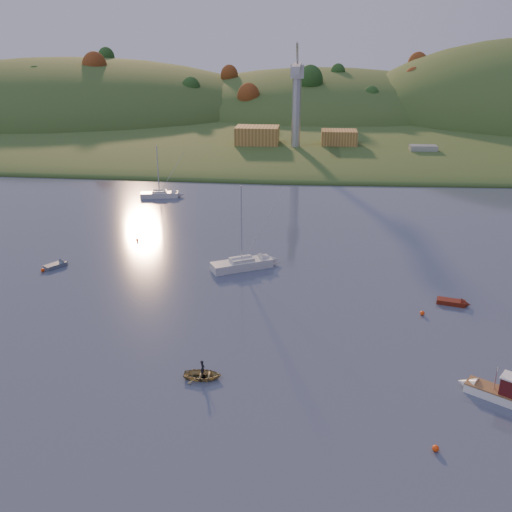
# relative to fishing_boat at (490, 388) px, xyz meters

# --- Properties ---
(far_shore) EXTENTS (620.00, 220.00, 1.50)m
(far_shore) POSITION_rel_fishing_boat_xyz_m (-21.13, 212.75, -0.73)
(far_shore) COLOR #31491D
(far_shore) RESTS_ON ground
(shore_slope) EXTENTS (640.00, 150.00, 7.00)m
(shore_slope) POSITION_rel_fishing_boat_xyz_m (-21.13, 147.75, -0.73)
(shore_slope) COLOR #31491D
(shore_slope) RESTS_ON ground
(hill_left) EXTENTS (170.00, 140.00, 44.00)m
(hill_left) POSITION_rel_fishing_boat_xyz_m (-111.13, 182.75, -0.73)
(hill_left) COLOR #31491D
(hill_left) RESTS_ON ground
(hill_center) EXTENTS (140.00, 120.00, 36.00)m
(hill_center) POSITION_rel_fishing_boat_xyz_m (-11.13, 192.75, -0.73)
(hill_center) COLOR #31491D
(hill_center) RESTS_ON ground
(hillside_trees) EXTENTS (280.00, 50.00, 32.00)m
(hillside_trees) POSITION_rel_fishing_boat_xyz_m (-21.13, 167.75, -0.73)
(hillside_trees) COLOR #1E4017
(hillside_trees) RESTS_ON ground
(wharf) EXTENTS (42.00, 16.00, 2.40)m
(wharf) POSITION_rel_fishing_boat_xyz_m (-16.13, 104.75, 0.47)
(wharf) COLOR slate
(wharf) RESTS_ON ground
(shed_west) EXTENTS (11.00, 8.00, 4.80)m
(shed_west) POSITION_rel_fishing_boat_xyz_m (-29.13, 105.75, 4.07)
(shed_west) COLOR olive
(shed_west) RESTS_ON wharf
(shed_east) EXTENTS (9.00, 7.00, 4.00)m
(shed_east) POSITION_rel_fishing_boat_xyz_m (-8.13, 106.75, 3.67)
(shed_east) COLOR olive
(shed_east) RESTS_ON wharf
(dock_crane) EXTENTS (3.20, 28.00, 20.30)m
(dock_crane) POSITION_rel_fishing_boat_xyz_m (-19.13, 101.14, 16.44)
(dock_crane) COLOR #B7B7BC
(dock_crane) RESTS_ON wharf
(fishing_boat) EXTENTS (5.20, 4.21, 3.31)m
(fishing_boat) POSITION_rel_fishing_boat_xyz_m (0.00, 0.00, 0.00)
(fishing_boat) COLOR white
(fishing_boat) RESTS_ON ground
(sailboat_near) EXTENTS (8.18, 5.90, 11.10)m
(sailboat_near) POSITION_rel_fishing_boat_xyz_m (-23.91, 26.30, -0.01)
(sailboat_near) COLOR silver
(sailboat_near) RESTS_ON ground
(sailboat_far) EXTENTS (7.33, 3.45, 9.78)m
(sailboat_far) POSITION_rel_fishing_boat_xyz_m (-43.66, 60.76, -0.07)
(sailboat_far) COLOR silver
(sailboat_far) RESTS_ON ground
(canoe) EXTENTS (3.41, 2.48, 0.69)m
(canoe) POSITION_rel_fishing_boat_xyz_m (-24.34, 0.35, -0.38)
(canoe) COLOR #998B54
(canoe) RESTS_ON ground
(paddler) EXTENTS (0.38, 0.57, 1.53)m
(paddler) POSITION_rel_fishing_boat_xyz_m (-24.34, 0.35, 0.04)
(paddler) COLOR black
(paddler) RESTS_ON ground
(red_tender) EXTENTS (3.84, 2.14, 1.24)m
(red_tender) POSITION_rel_fishing_boat_xyz_m (1.55, 17.70, -0.47)
(red_tender) COLOR #5D1A0D
(red_tender) RESTS_ON ground
(grey_dinghy) EXTENTS (2.95, 3.50, 1.26)m
(grey_dinghy) POSITION_rel_fishing_boat_xyz_m (-48.00, 25.03, -0.47)
(grey_dinghy) COLOR slate
(grey_dinghy) RESTS_ON ground
(work_vessel) EXTENTS (15.26, 5.75, 3.89)m
(work_vessel) POSITION_rel_fishing_boat_xyz_m (12.14, 100.75, 0.66)
(work_vessel) COLOR slate
(work_vessel) RESTS_ON ground
(buoy_0) EXTENTS (0.50, 0.50, 0.50)m
(buoy_0) POSITION_rel_fishing_boat_xyz_m (-5.82, -7.49, -0.48)
(buoy_0) COLOR #F3420C
(buoy_0) RESTS_ON ground
(buoy_1) EXTENTS (0.50, 0.50, 0.50)m
(buoy_1) POSITION_rel_fishing_boat_xyz_m (-2.87, 14.75, -0.48)
(buoy_1) COLOR #F3420C
(buoy_1) RESTS_ON ground
(buoy_2) EXTENTS (0.50, 0.50, 0.50)m
(buoy_2) POSITION_rel_fishing_boat_xyz_m (-49.31, 22.82, -0.48)
(buoy_2) COLOR #F3420C
(buoy_2) RESTS_ON ground
(buoy_3) EXTENTS (0.50, 0.50, 0.50)m
(buoy_3) POSITION_rel_fishing_boat_xyz_m (-40.59, 35.57, -0.48)
(buoy_3) COLOR #F3420C
(buoy_3) RESTS_ON ground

